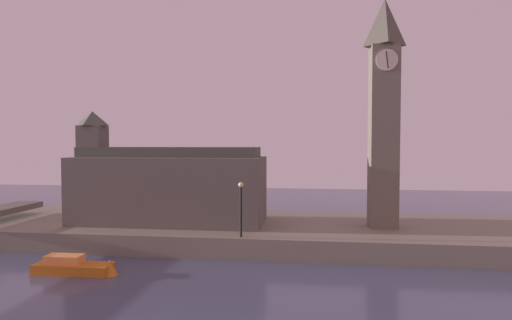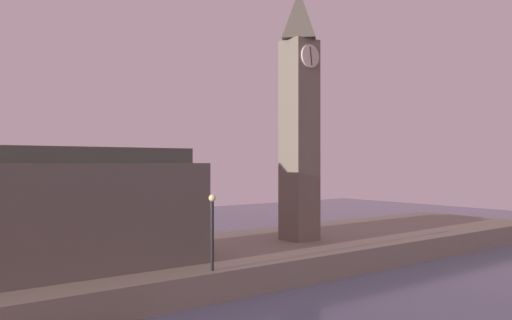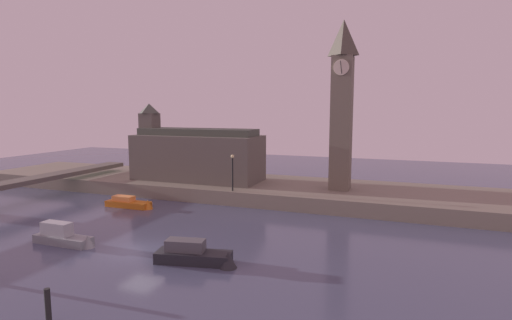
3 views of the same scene
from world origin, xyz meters
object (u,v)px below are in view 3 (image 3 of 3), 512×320
Objects in this scene: parliament_hall at (195,155)px; boat_barge_dark at (200,256)px; streetlamp at (232,168)px; mooring_post_right at (48,306)px; clock_tower at (342,104)px; boat_patrol_orange at (133,204)px; boat_cruiser_grey at (67,237)px.

parliament_hall is 23.42m from boat_barge_dark.
mooring_post_right is (1.41, -24.27, -3.01)m from streetlamp.
streetlamp is at bearing -155.02° from clock_tower.
boat_patrol_orange is (-2.03, -9.23, -4.12)m from parliament_hall.
parliament_hall is 2.63× the size of boat_barge_dark.
clock_tower reaches higher than boat_barge_dark.
boat_cruiser_grey is (0.52, -20.19, -3.98)m from parliament_hall.
parliament_hall is at bearing -179.76° from clock_tower.
parliament_hall reaches higher than mooring_post_right.
streetlamp reaches higher than mooring_post_right.
streetlamp is 2.19× the size of mooring_post_right.
boat_cruiser_grey is (-6.53, -15.48, -3.33)m from streetlamp.
mooring_post_right is 0.32× the size of boat_patrol_orange.
mooring_post_right is 0.30× the size of boat_barge_dark.
clock_tower is at bearing 24.98° from streetlamp.
streetlamp is at bearing 93.32° from mooring_post_right.
boat_cruiser_grey is at bearing -88.53° from parliament_hall.
boat_patrol_orange is (-19.33, -9.30, -10.09)m from clock_tower.
clock_tower reaches higher than mooring_post_right.
boat_barge_dark is (3.05, 8.97, -0.34)m from mooring_post_right.
boat_patrol_orange is 1.03× the size of boat_cruiser_grey.
parliament_hall reaches higher than boat_barge_dark.
mooring_post_right is 11.85m from boat_cruiser_grey.
parliament_hall is at bearing 146.25° from streetlamp.
mooring_post_right is 22.37m from boat_patrol_orange.
clock_tower is 31.86m from mooring_post_right.
boat_barge_dark is at bearing -106.13° from clock_tower.
boat_barge_dark is 10.98m from boat_cruiser_grey.
clock_tower is 23.16m from boat_barge_dark.
streetlamp is 0.70× the size of boat_patrol_orange.
boat_barge_dark is at bearing -60.11° from parliament_hall.
boat_cruiser_grey is at bearing -129.64° from clock_tower.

